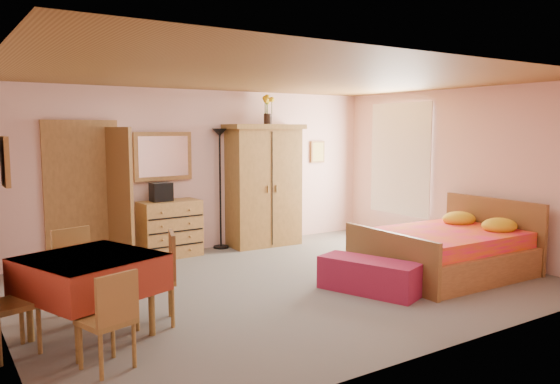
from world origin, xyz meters
TOP-DOWN VIEW (x-y plane):
  - floor at (0.00, 0.00)m, footprint 6.50×6.50m
  - ceiling at (0.00, 0.00)m, footprint 6.50×6.50m
  - wall_back at (0.00, 2.50)m, footprint 6.50×0.10m
  - wall_front at (0.00, -2.50)m, footprint 6.50×0.10m
  - wall_right at (3.25, 0.00)m, footprint 0.10×5.00m
  - doorway at (-1.90, 2.47)m, footprint 1.06×0.12m
  - window at (3.21, 1.20)m, footprint 0.08×1.40m
  - picture_left at (-3.22, -0.60)m, footprint 0.04×0.32m
  - picture_back at (2.35, 2.47)m, footprint 0.30×0.04m
  - chest_of_drawers at (-0.67, 2.24)m, footprint 0.95×0.51m
  - wall_mirror at (-0.67, 2.45)m, footprint 0.95×0.10m
  - stereo at (-0.79, 2.25)m, footprint 0.32×0.24m
  - floor_lamp at (0.28, 2.37)m, footprint 0.29×0.29m
  - wardrobe at (1.01, 2.19)m, footprint 1.33×0.73m
  - sunflower_vase at (1.12, 2.23)m, footprint 0.21×0.21m
  - bed at (2.07, -0.77)m, footprint 2.15×1.71m
  - bench at (0.64, -0.84)m, footprint 0.84×1.29m
  - dining_table at (-2.55, -0.51)m, footprint 1.39×1.39m
  - chair_south at (-2.61, -1.25)m, footprint 0.47×0.47m
  - chair_north at (-2.48, 0.18)m, footprint 0.51×0.51m
  - chair_west at (-3.24, -0.51)m, footprint 0.52×0.52m
  - chair_east at (-1.91, -0.44)m, footprint 0.53×0.53m

SIDE VIEW (x-z plane):
  - floor at x=0.00m, z-range 0.00..0.00m
  - bench at x=0.64m, z-range 0.00..0.40m
  - dining_table at x=-2.55m, z-range 0.00..0.79m
  - chair_south at x=-2.61m, z-range 0.00..0.83m
  - chest_of_drawers at x=-0.67m, z-range 0.00..0.87m
  - chair_west at x=-3.24m, z-range 0.00..0.92m
  - chair_north at x=-2.48m, z-range 0.00..0.92m
  - chair_east at x=-1.91m, z-range 0.00..0.93m
  - bed at x=2.07m, z-range 0.00..0.98m
  - floor_lamp at x=0.28m, z-range 0.00..1.98m
  - stereo at x=-0.79m, z-range 0.87..1.16m
  - doorway at x=-1.90m, z-range -0.05..2.10m
  - wardrobe at x=1.01m, z-range 0.00..2.05m
  - wall_back at x=0.00m, z-range 0.00..2.60m
  - wall_front at x=0.00m, z-range 0.00..2.60m
  - wall_right at x=3.25m, z-range 0.00..2.60m
  - window at x=3.21m, z-range 0.48..2.42m
  - picture_back at x=2.35m, z-range 1.35..1.75m
  - wall_mirror at x=-0.67m, z-range 1.17..1.93m
  - picture_left at x=-3.22m, z-range 1.49..1.91m
  - sunflower_vase at x=1.12m, z-range 2.05..2.55m
  - ceiling at x=0.00m, z-range 2.60..2.60m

